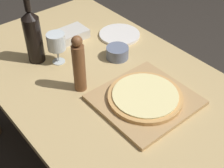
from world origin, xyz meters
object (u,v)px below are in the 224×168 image
pepper_mill (79,65)px  small_bowl (117,53)px  wine_glass (56,42)px  wine_bottle (33,36)px  pizza (145,96)px

pepper_mill → small_bowl: bearing=15.2°
pepper_mill → wine_glass: size_ratio=1.70×
wine_glass → small_bowl: 0.30m
small_bowl → wine_bottle: bearing=143.1°
pizza → wine_bottle: wine_bottle is taller
wine_bottle → pizza: bearing=-70.4°
wine_glass → small_bowl: wine_glass is taller
pizza → wine_bottle: (-0.20, 0.55, 0.11)m
wine_bottle → wine_glass: (0.07, -0.08, -0.03)m
wine_bottle → small_bowl: (0.32, -0.24, -0.11)m
pepper_mill → small_bowl: (0.28, 0.08, -0.10)m
pizza → pepper_mill: bearing=123.0°
pizza → wine_glass: size_ratio=2.00×
pepper_mill → wine_glass: pepper_mill is taller
wine_bottle → wine_glass: wine_bottle is taller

